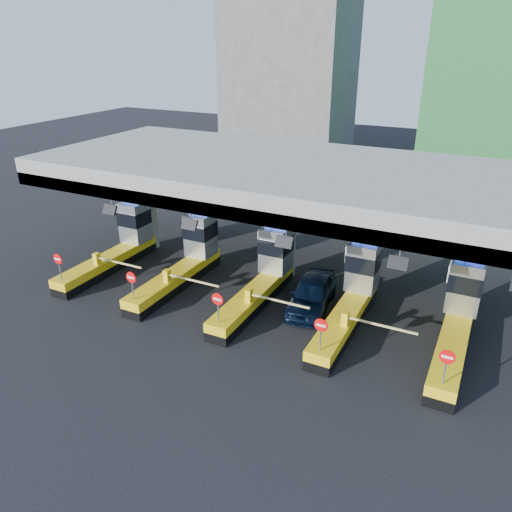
% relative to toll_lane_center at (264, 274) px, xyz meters
% --- Properties ---
extents(ground, '(120.00, 120.00, 0.00)m').
position_rel_toll_lane_center_xyz_m(ground, '(-0.00, -0.28, -1.40)').
color(ground, black).
rests_on(ground, ground).
extents(toll_canopy, '(28.00, 12.09, 7.00)m').
position_rel_toll_lane_center_xyz_m(toll_canopy, '(-0.00, 2.59, 4.74)').
color(toll_canopy, slate).
rests_on(toll_canopy, ground).
extents(toll_lane_far_left, '(4.43, 8.00, 4.16)m').
position_rel_toll_lane_center_xyz_m(toll_lane_far_left, '(-10.00, 0.00, 0.00)').
color(toll_lane_far_left, black).
rests_on(toll_lane_far_left, ground).
extents(toll_lane_left, '(4.43, 8.00, 4.16)m').
position_rel_toll_lane_center_xyz_m(toll_lane_left, '(-5.00, 0.00, 0.00)').
color(toll_lane_left, black).
rests_on(toll_lane_left, ground).
extents(toll_lane_center, '(4.43, 8.00, 4.16)m').
position_rel_toll_lane_center_xyz_m(toll_lane_center, '(0.00, 0.00, 0.00)').
color(toll_lane_center, black).
rests_on(toll_lane_center, ground).
extents(toll_lane_right, '(4.43, 8.00, 4.16)m').
position_rel_toll_lane_center_xyz_m(toll_lane_right, '(5.00, 0.00, 0.00)').
color(toll_lane_right, black).
rests_on(toll_lane_right, ground).
extents(toll_lane_far_right, '(4.43, 8.00, 4.16)m').
position_rel_toll_lane_center_xyz_m(toll_lane_far_right, '(10.00, 0.00, 0.00)').
color(toll_lane_far_right, black).
rests_on(toll_lane_far_right, ground).
extents(bg_building_concrete, '(14.00, 10.00, 18.00)m').
position_rel_toll_lane_center_xyz_m(bg_building_concrete, '(-14.00, 35.72, 7.60)').
color(bg_building_concrete, '#4C4C49').
rests_on(bg_building_concrete, ground).
extents(van, '(2.68, 5.22, 1.70)m').
position_rel_toll_lane_center_xyz_m(van, '(2.79, 0.03, -0.55)').
color(van, black).
rests_on(van, ground).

